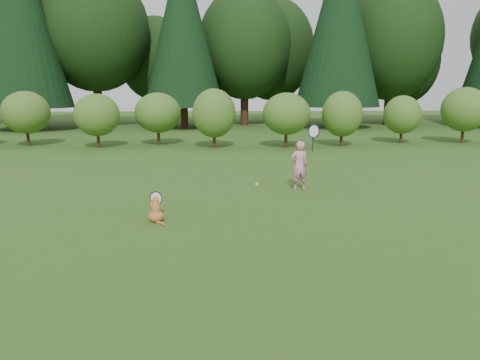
{
  "coord_description": "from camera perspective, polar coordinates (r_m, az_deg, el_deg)",
  "views": [
    {
      "loc": [
        -0.41,
        -9.32,
        2.67
      ],
      "look_at": [
        0.2,
        0.8,
        0.7
      ],
      "focal_mm": 35.0,
      "sensor_mm": 36.0,
      "label": 1
    }
  ],
  "objects": [
    {
      "name": "cat",
      "position": [
        9.75,
        -10.22,
        -3.4
      ],
      "size": [
        0.46,
        0.79,
        0.72
      ],
      "rotation": [
        0.0,
        0.0,
        0.23
      ],
      "color": "#B64E23",
      "rests_on": "ground"
    },
    {
      "name": "ground",
      "position": [
        9.71,
        -0.9,
        -4.97
      ],
      "size": [
        100.0,
        100.0,
        0.0
      ],
      "primitive_type": "plane",
      "color": "#254C15",
      "rests_on": "ground"
    },
    {
      "name": "tennis_ball",
      "position": [
        9.66,
        2.07,
        -0.54
      ],
      "size": [
        0.07,
        0.07,
        0.07
      ],
      "color": "#C6EC1B",
      "rests_on": "ground"
    },
    {
      "name": "shrub_row",
      "position": [
        22.36,
        -2.41,
        7.72
      ],
      "size": [
        28.0,
        3.0,
        2.8
      ],
      "primitive_type": null,
      "color": "#3E6720",
      "rests_on": "ground"
    },
    {
      "name": "child",
      "position": [
        12.63,
        7.3,
        1.89
      ],
      "size": [
        0.76,
        0.5,
        1.98
      ],
      "rotation": [
        0.0,
        0.0,
        3.27
      ],
      "color": "pink",
      "rests_on": "ground"
    },
    {
      "name": "woodland_backdrop",
      "position": [
        32.69,
        -2.85,
        19.47
      ],
      "size": [
        48.0,
        10.0,
        15.0
      ],
      "primitive_type": null,
      "color": "black",
      "rests_on": "ground"
    }
  ]
}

